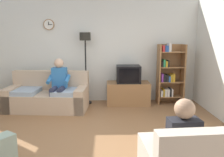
# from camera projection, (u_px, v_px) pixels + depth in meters

# --- Properties ---
(ground_plane) EXTENTS (12.00, 12.00, 0.00)m
(ground_plane) POSITION_uv_depth(u_px,v_px,m) (84.00, 143.00, 3.90)
(ground_plane) COLOR #8C603D
(back_wall_assembly) EXTENTS (6.20, 0.17, 2.70)m
(back_wall_assembly) POSITION_uv_depth(u_px,v_px,m) (92.00, 51.00, 6.27)
(back_wall_assembly) COLOR silver
(back_wall_assembly) RESTS_ON ground_plane
(couch) EXTENTS (1.96, 1.03, 0.90)m
(couch) POSITION_uv_depth(u_px,v_px,m) (48.00, 97.00, 5.65)
(couch) COLOR tan
(couch) RESTS_ON ground_plane
(tv_stand) EXTENTS (1.10, 0.56, 0.58)m
(tv_stand) POSITION_uv_depth(u_px,v_px,m) (128.00, 93.00, 6.09)
(tv_stand) COLOR olive
(tv_stand) RESTS_ON ground_plane
(tv) EXTENTS (0.60, 0.49, 0.44)m
(tv) POSITION_uv_depth(u_px,v_px,m) (128.00, 74.00, 5.97)
(tv) COLOR black
(tv) RESTS_ON tv_stand
(bookshelf) EXTENTS (0.68, 0.36, 1.58)m
(bookshelf) POSITION_uv_depth(u_px,v_px,m) (169.00, 74.00, 6.09)
(bookshelf) COLOR olive
(bookshelf) RESTS_ON ground_plane
(floor_lamp) EXTENTS (0.28, 0.28, 1.85)m
(floor_lamp) POSITION_uv_depth(u_px,v_px,m) (85.00, 48.00, 5.94)
(floor_lamp) COLOR black
(floor_lamp) RESTS_ON ground_plane
(person_on_couch) EXTENTS (0.53, 0.56, 1.24)m
(person_on_couch) POSITION_uv_depth(u_px,v_px,m) (59.00, 82.00, 5.48)
(person_on_couch) COLOR #3372B2
(person_on_couch) RESTS_ON ground_plane
(person_in_right_armchair) EXTENTS (0.53, 0.56, 1.12)m
(person_in_right_armchair) POSITION_uv_depth(u_px,v_px,m) (180.00, 141.00, 2.62)
(person_in_right_armchair) COLOR black
(person_in_right_armchair) RESTS_ON ground_plane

